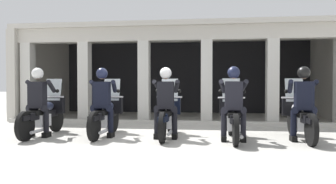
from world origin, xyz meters
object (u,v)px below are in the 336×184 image
Objects in this scene: motorcycle_left at (106,114)px; motorcycle_far_right at (299,117)px; police_officer_center at (166,97)px; police_officer_left at (102,96)px; motorcycle_center at (167,115)px; police_officer_right at (234,97)px; motorcycle_far_left at (45,114)px; police_officer_far_right at (303,97)px; motorcycle_right at (232,117)px; police_officer_far_left at (38,96)px.

motorcycle_far_right is at bearing -13.86° from motorcycle_left.
police_officer_left is at bearing 169.43° from police_officer_center.
motorcycle_left and motorcycle_far_right have the same top height.
motorcycle_center is 1.29× the size of police_officer_right.
motorcycle_far_left is 4.41m from police_officer_right.
police_officer_far_right reaches higher than motorcycle_center.
police_officer_right is at bearing -16.51° from police_officer_center.
motorcycle_right is at bearing -17.49° from motorcycle_left.
police_officer_right is at bearing -17.93° from motorcycle_far_left.
police_officer_left is at bearing 167.11° from police_officer_far_right.
motorcycle_far_left is 1.00× the size of motorcycle_far_right.
police_officer_center and police_officer_far_right have the same top height.
police_officer_left is at bearing 165.87° from police_officer_right.
police_officer_right is at bearing -27.14° from motorcycle_center.
motorcycle_left is 1.29× the size of police_officer_far_right.
motorcycle_right is (4.39, 0.26, -0.44)m from police_officer_far_left.
police_officer_far_left is at bearing 168.67° from police_officer_far_right.
police_officer_center is 0.78× the size of motorcycle_right.
police_officer_center reaches higher than motorcycle_center.
police_officer_right is 1.47m from police_officer_far_right.
police_officer_right is at bearing -17.49° from police_officer_left.
police_officer_far_right is at bearing -13.86° from police_officer_left.
police_officer_far_right is (1.46, 0.19, 0.00)m from police_officer_right.
police_officer_far_right is (-0.00, -0.28, 0.44)m from motorcycle_far_right.
motorcycle_right is 1.47m from motorcycle_far_right.
police_officer_far_left is 1.47m from police_officer_left.
police_officer_left reaches higher than motorcycle_far_right.
motorcycle_far_left is 1.00× the size of motorcycle_left.
motorcycle_right is at bearing -11.94° from police_officer_left.
motorcycle_center is at bearing 161.89° from police_officer_far_right.
motorcycle_right is at bearing -10.53° from police_officer_far_left.
police_officer_far_left and police_officer_right have the same top height.
police_officer_far_right reaches higher than motorcycle_far_left.
police_officer_right is at bearing 174.34° from police_officer_far_right.
motorcycle_far_left is 2.96m from police_officer_center.
police_officer_left is at bearing -7.69° from police_officer_far_left.
motorcycle_far_right is at bearing -9.56° from police_officer_far_left.
motorcycle_left is 1.29× the size of police_officer_right.
motorcycle_left is 1.29× the size of police_officer_center.
motorcycle_left is 1.46m from motorcycle_center.
police_officer_center is at bearing -16.66° from motorcycle_far_left.
motorcycle_center is at bearing -14.52° from motorcycle_left.
police_officer_left reaches higher than motorcycle_center.
motorcycle_left is 1.00× the size of motorcycle_center.
motorcycle_far_left is at bearing 169.15° from motorcycle_right.
motorcycle_left and motorcycle_center have the same top height.
motorcycle_right is 1.29× the size of police_officer_far_right.
police_officer_far_right is (1.46, -0.10, 0.44)m from motorcycle_right.
police_officer_far_left and police_officer_far_right have the same top height.
motorcycle_far_right is at bearing -3.27° from motorcycle_right.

